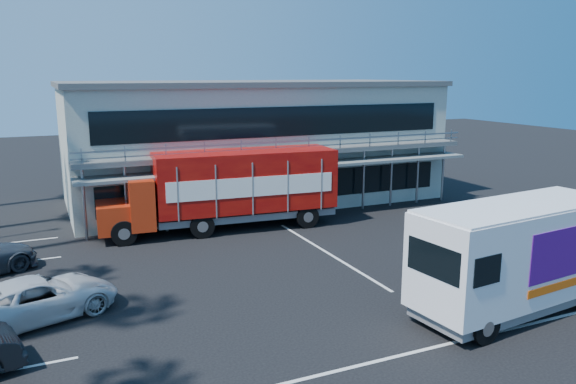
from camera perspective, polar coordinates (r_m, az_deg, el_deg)
name	(u,v)px	position (r m, az deg, el deg)	size (l,w,h in m)	color
ground	(318,282)	(21.56, 3.08, -9.12)	(120.00, 120.00, 0.00)	black
building	(252,140)	(35.26, -3.68, 5.25)	(22.40, 12.00, 7.30)	#9CA396
red_truck	(229,187)	(28.35, -5.97, 0.55)	(11.92, 3.66, 3.95)	#B5290E
white_van	(517,255)	(19.85, 22.20, -5.97)	(7.70, 3.33, 3.65)	white
parked_car_c	(38,298)	(19.94, -24.07, -9.84)	(2.30, 4.99, 1.39)	silver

